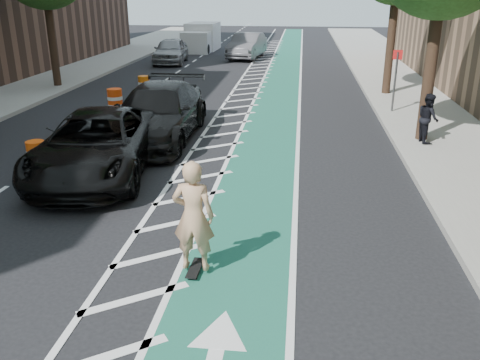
# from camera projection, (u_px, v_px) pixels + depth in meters

# --- Properties ---
(ground) EXTENTS (120.00, 120.00, 0.00)m
(ground) POSITION_uv_depth(u_px,v_px,m) (81.00, 252.00, 9.58)
(ground) COLOR black
(ground) RESTS_ON ground
(bike_lane) EXTENTS (2.00, 90.00, 0.01)m
(bike_lane) POSITION_uv_depth(u_px,v_px,m) (271.00, 124.00, 18.54)
(bike_lane) COLOR #175341
(bike_lane) RESTS_ON ground
(buffer_strip) EXTENTS (1.40, 90.00, 0.01)m
(buffer_strip) POSITION_uv_depth(u_px,v_px,m) (230.00, 123.00, 18.70)
(buffer_strip) COLOR silver
(buffer_strip) RESTS_ON ground
(sidewalk_right) EXTENTS (5.00, 90.00, 0.15)m
(sidewalk_right) POSITION_uv_depth(u_px,v_px,m) (456.00, 127.00, 17.80)
(sidewalk_right) COLOR gray
(sidewalk_right) RESTS_ON ground
(curb_right) EXTENTS (0.12, 90.00, 0.16)m
(curb_right) POSITION_uv_depth(u_px,v_px,m) (385.00, 125.00, 18.06)
(curb_right) COLOR gray
(curb_right) RESTS_ON ground
(curb_left) EXTENTS (0.12, 90.00, 0.16)m
(curb_left) POSITION_uv_depth(u_px,v_px,m) (12.00, 114.00, 19.61)
(curb_left) COLOR gray
(curb_left) RESTS_ON ground
(sign_post) EXTENTS (0.35, 0.08, 2.47)m
(sign_post) POSITION_uv_depth(u_px,v_px,m) (395.00, 80.00, 19.41)
(sign_post) COLOR #4C4C4C
(sign_post) RESTS_ON ground
(skateboard) EXTENTS (0.22, 0.70, 0.09)m
(skateboard) POSITION_uv_depth(u_px,v_px,m) (195.00, 268.00, 8.87)
(skateboard) COLOR black
(skateboard) RESTS_ON ground
(skateboarder) EXTENTS (0.73, 0.50, 1.96)m
(skateboarder) POSITION_uv_depth(u_px,v_px,m) (193.00, 216.00, 8.52)
(skateboarder) COLOR tan
(skateboarder) RESTS_ON skateboard
(suv_near) EXTENTS (3.38, 6.15, 1.63)m
(suv_near) POSITION_uv_depth(u_px,v_px,m) (97.00, 144.00, 13.33)
(suv_near) COLOR black
(suv_near) RESTS_ON ground
(suv_far) EXTENTS (2.47, 6.02, 1.74)m
(suv_far) POSITION_uv_depth(u_px,v_px,m) (158.00, 113.00, 16.41)
(suv_far) COLOR black
(suv_far) RESTS_ON ground
(car_silver) EXTENTS (2.31, 4.90, 1.62)m
(car_silver) POSITION_uv_depth(u_px,v_px,m) (171.00, 51.00, 33.13)
(car_silver) COLOR gray
(car_silver) RESTS_ON ground
(car_grey) EXTENTS (2.48, 5.37, 1.71)m
(car_grey) POSITION_uv_depth(u_px,v_px,m) (247.00, 46.00, 35.44)
(car_grey) COLOR #5D5D62
(car_grey) RESTS_ON ground
(pedestrian) EXTENTS (0.69, 0.83, 1.52)m
(pedestrian) POSITION_uv_depth(u_px,v_px,m) (428.00, 118.00, 15.59)
(pedestrian) COLOR black
(pedestrian) RESTS_ON sidewalk_right
(box_truck) EXTENTS (2.37, 5.02, 2.07)m
(box_truck) POSITION_uv_depth(u_px,v_px,m) (201.00, 38.00, 39.76)
(box_truck) COLOR silver
(box_truck) RESTS_ON ground
(barrel_a) EXTENTS (0.62, 0.62, 0.84)m
(barrel_a) POSITION_uv_depth(u_px,v_px,m) (37.00, 157.00, 13.63)
(barrel_a) COLOR #F6520C
(barrel_a) RESTS_ON ground
(barrel_b) EXTENTS (0.72, 0.72, 0.99)m
(barrel_b) POSITION_uv_depth(u_px,v_px,m) (115.00, 102.00, 19.87)
(barrel_b) COLOR #ED430C
(barrel_b) RESTS_ON ground
(barrel_c) EXTENTS (0.66, 0.66, 0.90)m
(barrel_c) POSITION_uv_depth(u_px,v_px,m) (144.00, 86.00, 23.23)
(barrel_c) COLOR #E2600B
(barrel_c) RESTS_ON ground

